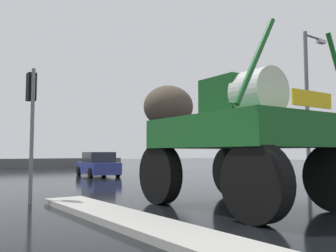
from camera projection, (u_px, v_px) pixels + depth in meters
name	position (u px, v px, depth m)	size (l,w,h in m)	color
ground_plane	(78.00, 180.00, 19.79)	(120.00, 120.00, 0.00)	black
median_island	(172.00, 233.00, 6.28)	(1.12, 11.09, 0.15)	#B2AFA8
oversize_sprayer	(242.00, 136.00, 9.88)	(4.22, 5.45, 4.50)	black
sedan_ahead	(98.00, 165.00, 22.78)	(2.27, 4.28, 1.52)	navy
traffic_signal_near_left	(31.00, 105.00, 10.78)	(0.24, 0.54, 3.97)	slate
traffic_signal_near_right	(221.00, 127.00, 15.18)	(0.24, 0.54, 3.49)	slate
streetlight_near_right	(309.00, 99.00, 16.82)	(1.64, 0.24, 7.16)	slate
bare_tree_right	(168.00, 107.00, 29.02)	(3.97, 3.97, 6.86)	#473828
roadside_barrier	(7.00, 163.00, 34.66)	(24.27, 0.24, 0.90)	#59595B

